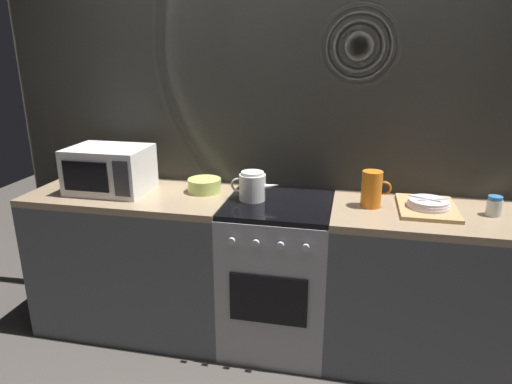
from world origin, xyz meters
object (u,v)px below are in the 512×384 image
object	(u,v)px
pitcher	(372,189)
mixing_bowl	(205,185)
stove_unit	(278,274)
spice_jar	(494,206)
kettle	(253,186)
dish_pile	(428,206)
microwave	(110,169)

from	to	relation	value
pitcher	mixing_bowl	bearing A→B (deg)	176.22
stove_unit	spice_jar	size ratio (longest dim) A/B	8.57
kettle	spice_jar	distance (m)	1.27
stove_unit	dish_pile	xyz separation A→B (m)	(0.80, 0.04, 0.47)
stove_unit	kettle	xyz separation A→B (m)	(-0.15, 0.01, 0.53)
kettle	spice_jar	bearing A→B (deg)	0.72
spice_jar	stove_unit	bearing A→B (deg)	-178.79
kettle	dish_pile	xyz separation A→B (m)	(0.95, 0.03, -0.06)
pitcher	spice_jar	distance (m)	0.62
microwave	kettle	world-z (taller)	microwave
microwave	spice_jar	world-z (taller)	microwave
mixing_bowl	spice_jar	distance (m)	1.59
pitcher	microwave	bearing A→B (deg)	-178.39
microwave	dish_pile	xyz separation A→B (m)	(1.82, 0.05, -0.11)
kettle	spice_jar	world-z (taller)	kettle
microwave	kettle	bearing A→B (deg)	1.27
kettle	mixing_bowl	bearing A→B (deg)	164.47
mixing_bowl	dish_pile	xyz separation A→B (m)	(1.27, -0.06, -0.02)
kettle	spice_jar	xyz separation A→B (m)	(1.27, 0.02, -0.03)
stove_unit	dish_pile	distance (m)	0.93
microwave	mixing_bowl	bearing A→B (deg)	10.94
kettle	mixing_bowl	size ratio (longest dim) A/B	1.42
microwave	dish_pile	distance (m)	1.83
spice_jar	microwave	bearing A→B (deg)	-179.06
microwave	dish_pile	world-z (taller)	microwave
kettle	dish_pile	size ratio (longest dim) A/B	0.71
mixing_bowl	pitcher	distance (m)	0.98
stove_unit	kettle	distance (m)	0.55
kettle	pitcher	bearing A→B (deg)	2.05
stove_unit	kettle	size ratio (longest dim) A/B	3.16
microwave	stove_unit	bearing A→B (deg)	0.65
microwave	spice_jar	bearing A→B (deg)	0.94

